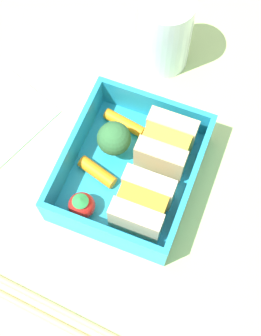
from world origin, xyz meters
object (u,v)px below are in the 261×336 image
Objects in this scene: carrot_stick_far_left at (124,123)px; carrot_stick_left at (97,172)px; sandwich_center_left at (142,204)px; strawberry_far_left at (82,205)px; drinking_glass at (165,33)px; broccoli_floret at (114,139)px; chopstick_pair at (53,313)px; sandwich_left at (166,145)px.

carrot_stick_left is (6.77, -0.49, 0.07)cm from carrot_stick_far_left.
sandwich_center_left is 1.63× the size of strawberry_far_left.
strawberry_far_left reaches higher than carrot_stick_far_left.
sandwich_center_left reaches higher than strawberry_far_left.
carrot_stick_far_left is 11.74cm from drinking_glass.
broccoli_floret is at bearing 3.10° from carrot_stick_far_left.
sandwich_center_left is 0.29× the size of chopstick_pair.
sandwich_left reaches higher than strawberry_far_left.
carrot_stick_far_left is at bearing 175.85° from carrot_stick_left.
carrot_stick_far_left is 1.43× the size of strawberry_far_left.
strawberry_far_left is 11.16cm from chopstick_pair.
broccoli_floret reaches higher than sandwich_center_left.
carrot_stick_far_left is 1.01× the size of broccoli_floret.
drinking_glass reaches higher than chopstick_pair.
sandwich_left reaches higher than carrot_stick_far_left.
carrot_stick_left is 18.36cm from drinking_glass.
broccoli_floret reaches higher than sandwich_left.
sandwich_center_left reaches higher than carrot_stick_far_left.
broccoli_floret reaches higher than chopstick_pair.
sandwich_left is 5.65cm from broccoli_floret.
drinking_glass is (-33.23, -0.27, 4.59)cm from chopstick_pair.
carrot_stick_far_left is 0.25× the size of chopstick_pair.
broccoli_floret reaches higher than carrot_stick_left.
sandwich_center_left is at bearing 70.30° from carrot_stick_left.
chopstick_pair is (10.81, 1.37, -2.40)cm from strawberry_far_left.
drinking_glass reaches higher than broccoli_floret.
drinking_glass is (-13.02, -4.84, 1.42)cm from sandwich_left.
strawberry_far_left is at bearing -1.96° from carrot_stick_far_left.
broccoli_floret is at bearing 168.75° from carrot_stick_left.
drinking_glass is (-18.07, 1.21, 3.04)cm from carrot_stick_left.
broccoli_floret is 14.71cm from drinking_glass.
strawberry_far_left is at bearing -69.72° from sandwich_center_left.
chopstick_pair is at bearing 0.47° from drinking_glass.
chopstick_pair is at bearing 7.23° from strawberry_far_left.
sandwich_left is 7.21cm from sandwich_center_left.
carrot_stick_left is at bearing -3.82° from drinking_glass.
sandwich_center_left is 0.57× the size of drinking_glass.
sandwich_left is 1.15× the size of broccoli_floret.
carrot_stick_far_left is at bearing -176.90° from broccoli_floret.
strawberry_far_left is 0.18× the size of chopstick_pair.
drinking_glass is (-22.42, 1.10, 2.19)cm from strawberry_far_left.
carrot_stick_left is at bearing -178.55° from strawberry_far_left.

